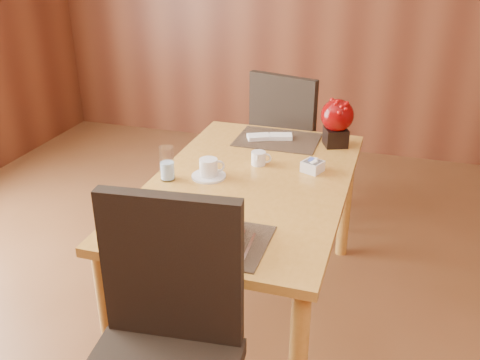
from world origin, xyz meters
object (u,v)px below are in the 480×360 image
(sugar_caddy, at_px, (313,166))
(bread_plate, at_px, (140,221))
(creamer_jug, at_px, (258,158))
(far_chair, at_px, (290,138))
(soup_setting, at_px, (196,228))
(berry_decor, at_px, (337,120))
(near_chair, at_px, (162,342))
(coffee_cup, at_px, (209,170))
(dining_table, at_px, (249,199))
(water_glass, at_px, (167,163))

(sugar_caddy, bearing_deg, bread_plate, -129.71)
(creamer_jug, distance_m, bread_plate, 0.76)
(far_chair, bearing_deg, bread_plate, 95.76)
(soup_setting, xyz_separation_m, berry_decor, (0.36, 1.14, 0.09))
(bread_plate, xyz_separation_m, near_chair, (0.30, -0.46, -0.15))
(bread_plate, height_order, near_chair, near_chair)
(coffee_cup, relative_size, berry_decor, 0.63)
(coffee_cup, height_order, creamer_jug, coffee_cup)
(soup_setting, distance_m, bread_plate, 0.28)
(dining_table, distance_m, creamer_jug, 0.23)
(water_glass, relative_size, creamer_jug, 1.73)
(near_chair, relative_size, far_chair, 1.06)
(sugar_caddy, xyz_separation_m, bread_plate, (-0.57, -0.69, -0.02))
(water_glass, bearing_deg, bread_plate, -81.99)
(coffee_cup, bearing_deg, dining_table, 6.23)
(dining_table, relative_size, berry_decor, 5.81)
(creamer_jug, xyz_separation_m, bread_plate, (-0.30, -0.69, -0.03))
(water_glass, height_order, berry_decor, berry_decor)
(sugar_caddy, bearing_deg, coffee_cup, -155.08)
(near_chair, bearing_deg, soup_setting, 88.74)
(creamer_jug, height_order, near_chair, near_chair)
(berry_decor, distance_m, far_chair, 0.69)
(soup_setting, distance_m, water_glass, 0.57)
(sugar_caddy, bearing_deg, berry_decor, 81.63)
(near_chair, bearing_deg, berry_decor, 71.98)
(sugar_caddy, relative_size, berry_decor, 0.34)
(soup_setting, relative_size, water_glass, 1.87)
(water_glass, distance_m, near_chair, 0.96)
(coffee_cup, relative_size, creamer_jug, 1.75)
(coffee_cup, height_order, sugar_caddy, coffee_cup)
(soup_setting, distance_m, near_chair, 0.44)
(water_glass, relative_size, near_chair, 0.15)
(dining_table, relative_size, coffee_cup, 9.21)
(soup_setting, height_order, water_glass, water_glass)
(creamer_jug, bearing_deg, bread_plate, -121.19)
(berry_decor, height_order, near_chair, near_chair)
(berry_decor, xyz_separation_m, far_chair, (-0.35, 0.50, -0.32))
(soup_setting, height_order, coffee_cup, soup_setting)
(bread_plate, bearing_deg, coffee_cup, 76.15)
(dining_table, xyz_separation_m, coffee_cup, (-0.20, -0.02, 0.14))
(far_chair, bearing_deg, dining_table, 107.72)
(water_glass, bearing_deg, far_chair, 73.87)
(dining_table, distance_m, near_chair, 0.96)
(berry_decor, relative_size, far_chair, 0.25)
(water_glass, bearing_deg, coffee_cup, 24.33)
(dining_table, height_order, far_chair, far_chair)
(coffee_cup, relative_size, water_glass, 1.01)
(near_chair, xyz_separation_m, far_chair, (-0.02, 2.03, -0.03))
(dining_table, height_order, near_chair, near_chair)
(water_glass, height_order, far_chair, far_chair)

